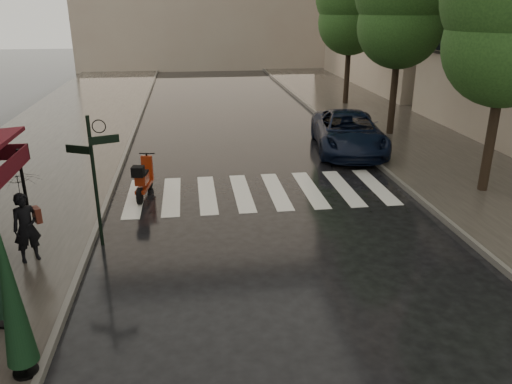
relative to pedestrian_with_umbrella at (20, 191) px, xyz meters
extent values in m
plane|color=black|center=(2.56, -2.22, -1.71)|extent=(120.00, 120.00, 0.00)
cube|color=#38332D|center=(-1.94, 9.78, -1.65)|extent=(6.00, 60.00, 0.12)
cube|color=#38332D|center=(12.81, 9.78, -1.65)|extent=(5.50, 60.00, 0.12)
cube|color=#595651|center=(1.11, 9.78, -1.64)|extent=(0.12, 60.00, 0.16)
cube|color=#595651|center=(10.01, 9.78, -1.64)|extent=(0.12, 60.00, 0.16)
cube|color=silver|center=(1.86, 3.78, -1.70)|extent=(0.50, 3.20, 0.01)
cube|color=silver|center=(2.91, 3.78, -1.70)|extent=(0.50, 3.20, 0.01)
cube|color=silver|center=(3.96, 3.78, -1.70)|extent=(0.50, 3.20, 0.01)
cube|color=silver|center=(5.01, 3.78, -1.70)|extent=(0.50, 3.20, 0.01)
cube|color=silver|center=(6.06, 3.78, -1.70)|extent=(0.50, 3.20, 0.01)
cube|color=silver|center=(7.11, 3.78, -1.70)|extent=(0.50, 3.20, 0.01)
cube|color=silver|center=(8.16, 3.78, -1.70)|extent=(0.50, 3.20, 0.01)
cube|color=silver|center=(9.21, 3.78, -1.70)|extent=(0.50, 3.20, 0.01)
cylinder|color=black|center=(-0.09, 0.53, -0.42)|extent=(0.07, 0.07, 2.35)
cylinder|color=black|center=(1.36, 0.78, -0.16)|extent=(0.08, 0.08, 3.10)
cube|color=black|center=(1.66, 0.78, 0.84)|extent=(0.62, 0.26, 0.18)
cube|color=black|center=(1.08, 0.78, 0.64)|extent=(0.56, 0.29, 0.18)
cylinder|color=black|center=(12.16, 2.78, 0.54)|extent=(0.28, 0.28, 4.26)
sphere|color=#1A3A15|center=(12.16, 2.78, 2.59)|extent=(3.40, 3.40, 3.40)
cylinder|color=black|center=(12.06, 9.78, 0.65)|extent=(0.28, 0.28, 4.48)
sphere|color=#1A3A15|center=(12.06, 9.78, 2.81)|extent=(3.40, 3.40, 3.40)
cylinder|color=black|center=(12.26, 16.78, 0.59)|extent=(0.28, 0.28, 4.37)
sphere|color=#1A3A15|center=(12.26, 16.78, 2.70)|extent=(3.40, 3.40, 3.40)
imported|color=black|center=(0.00, 0.00, -0.82)|extent=(0.67, 0.61, 1.54)
imported|color=black|center=(0.00, 0.00, 0.38)|extent=(1.27, 1.27, 0.84)
cube|color=#4D1E14|center=(0.21, 0.13, -0.59)|extent=(0.26, 0.31, 0.33)
cylinder|color=black|center=(2.05, 3.28, -1.47)|extent=(0.17, 0.50, 0.49)
cylinder|color=black|center=(2.24, 4.53, -1.47)|extent=(0.17, 0.50, 0.49)
cube|color=maroon|center=(2.15, 3.93, -1.38)|extent=(0.48, 1.35, 0.10)
cube|color=maroon|center=(2.11, 3.68, -1.08)|extent=(0.39, 0.60, 0.28)
cube|color=maroon|center=(2.22, 4.38, -1.00)|extent=(0.34, 0.17, 0.76)
cylinder|color=black|center=(2.23, 4.48, -0.57)|extent=(0.47, 0.11, 0.04)
cube|color=black|center=(2.05, 3.31, -0.74)|extent=(0.37, 0.35, 0.28)
imported|color=black|center=(9.56, 7.82, -0.97)|extent=(3.20, 5.60, 1.47)
cylinder|color=black|center=(0.91, -3.72, -1.57)|extent=(0.37, 0.37, 0.05)
cylinder|color=black|center=(0.91, -3.72, -0.32)|extent=(0.04, 0.04, 2.43)
cone|color=black|center=(0.91, -3.72, -0.20)|extent=(0.46, 0.46, 2.31)
cylinder|color=black|center=(0.24, -2.37, -1.57)|extent=(0.34, 0.34, 0.05)
camera|label=1|loc=(3.54, -10.21, 3.64)|focal=35.00mm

